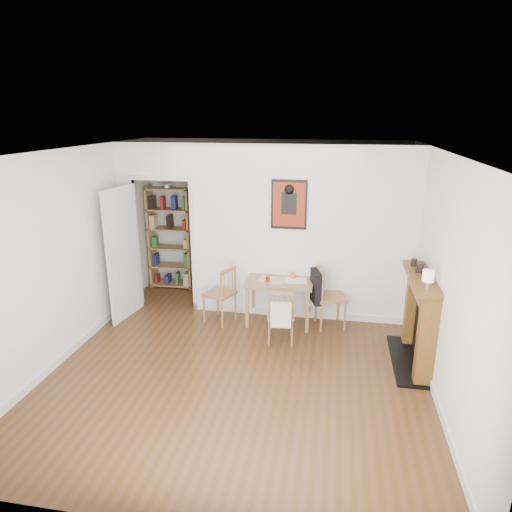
% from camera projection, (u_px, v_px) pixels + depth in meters
% --- Properties ---
extents(ground, '(5.20, 5.20, 0.00)m').
position_uv_depth(ground, '(244.00, 357.00, 5.89)').
color(ground, '#532F1B').
rests_on(ground, ground).
extents(room_shell, '(5.20, 5.20, 5.20)m').
position_uv_depth(room_shell, '(268.00, 234.00, 6.75)').
color(room_shell, silver).
rests_on(room_shell, ground).
extents(dining_table, '(0.98, 0.62, 0.67)m').
position_uv_depth(dining_table, '(279.00, 286.00, 6.69)').
color(dining_table, olive).
rests_on(dining_table, ground).
extents(chair_left, '(0.57, 0.57, 0.87)m').
position_uv_depth(chair_left, '(219.00, 294.00, 6.78)').
color(chair_left, '#8D6441').
rests_on(chair_left, ground).
extents(chair_right, '(0.60, 0.55, 0.90)m').
position_uv_depth(chair_right, '(329.00, 297.00, 6.60)').
color(chair_right, '#8D6441').
rests_on(chair_right, ground).
extents(chair_front, '(0.44, 0.49, 0.79)m').
position_uv_depth(chair_front, '(281.00, 314.00, 6.17)').
color(chair_front, '#8D6441').
rests_on(chair_front, ground).
extents(bookshelf, '(0.76, 0.31, 1.82)m').
position_uv_depth(bookshelf, '(171.00, 238.00, 8.06)').
color(bookshelf, olive).
rests_on(bookshelf, ground).
extents(fireplace, '(0.45, 1.25, 1.16)m').
position_uv_depth(fireplace, '(421.00, 317.00, 5.58)').
color(fireplace, brown).
rests_on(fireplace, ground).
extents(red_glass, '(0.07, 0.07, 0.08)m').
position_uv_depth(red_glass, '(268.00, 279.00, 6.59)').
color(red_glass, maroon).
rests_on(red_glass, dining_table).
extents(orange_fruit, '(0.09, 0.09, 0.09)m').
position_uv_depth(orange_fruit, '(293.00, 276.00, 6.73)').
color(orange_fruit, '#FC4D0D').
rests_on(orange_fruit, dining_table).
extents(placemat, '(0.45, 0.37, 0.00)m').
position_uv_depth(placemat, '(272.00, 280.00, 6.70)').
color(placemat, beige).
rests_on(placemat, dining_table).
extents(notebook, '(0.34, 0.27, 0.02)m').
position_uv_depth(notebook, '(296.00, 280.00, 6.65)').
color(notebook, silver).
rests_on(notebook, dining_table).
extents(mantel_lamp, '(0.13, 0.13, 0.20)m').
position_uv_depth(mantel_lamp, '(428.00, 277.00, 5.02)').
color(mantel_lamp, silver).
rests_on(mantel_lamp, fireplace).
extents(ceramic_jar_a, '(0.10, 0.10, 0.12)m').
position_uv_depth(ceramic_jar_a, '(420.00, 267.00, 5.52)').
color(ceramic_jar_a, black).
rests_on(ceramic_jar_a, fireplace).
extents(ceramic_jar_b, '(0.08, 0.08, 0.10)m').
position_uv_depth(ceramic_jar_b, '(414.00, 262.00, 5.74)').
color(ceramic_jar_b, black).
rests_on(ceramic_jar_b, fireplace).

